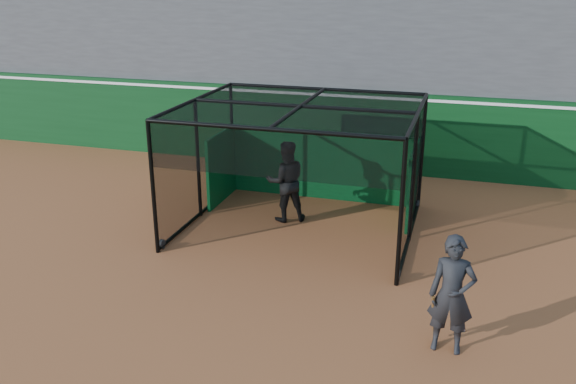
# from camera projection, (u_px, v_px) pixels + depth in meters

# --- Properties ---
(ground) EXTENTS (120.00, 120.00, 0.00)m
(ground) POSITION_uv_depth(u_px,v_px,m) (239.00, 290.00, 11.94)
(ground) COLOR brown
(ground) RESTS_ON ground
(outfield_wall) EXTENTS (50.00, 0.50, 2.50)m
(outfield_wall) POSITION_uv_depth(u_px,v_px,m) (335.00, 128.00, 19.17)
(outfield_wall) COLOR #0A3915
(outfield_wall) RESTS_ON ground
(grandstand) EXTENTS (50.00, 7.85, 8.95)m
(grandstand) POSITION_uv_depth(u_px,v_px,m) (361.00, 15.00, 21.50)
(grandstand) COLOR #4C4C4F
(grandstand) RESTS_ON ground
(batting_cage) EXTENTS (5.38, 4.68, 2.99)m
(batting_cage) POSITION_uv_depth(u_px,v_px,m) (300.00, 169.00, 14.43)
(batting_cage) COLOR black
(batting_cage) RESTS_ON ground
(batter) EXTENTS (1.23, 1.13, 2.04)m
(batter) POSITION_uv_depth(u_px,v_px,m) (286.00, 181.00, 15.03)
(batter) COLOR black
(batter) RESTS_ON ground
(on_deck_player) EXTENTS (0.75, 0.50, 2.01)m
(on_deck_player) POSITION_uv_depth(u_px,v_px,m) (452.00, 295.00, 9.73)
(on_deck_player) COLOR black
(on_deck_player) RESTS_ON ground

